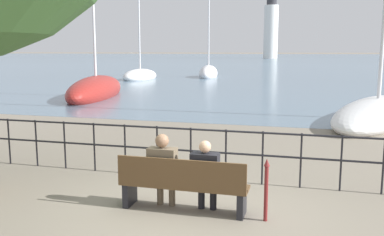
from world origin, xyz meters
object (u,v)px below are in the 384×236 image
Objects in this scene: seated_person_right at (205,173)px; sailboat_4 at (378,112)px; closed_umbrella at (266,186)px; sailboat_1 at (96,90)px; sailboat_5 at (140,76)px; harbor_lighthouse at (271,29)px; sailboat_0 at (208,73)px; park_bench at (183,185)px; seated_person_left at (163,167)px.

seated_person_right is 0.11× the size of sailboat_4.
sailboat_1 is (-11.01, 15.35, -0.20)m from closed_umbrella.
harbor_lighthouse reaches higher than sailboat_5.
park_bench is at bearing -82.98° from sailboat_0.
closed_umbrella is 0.09× the size of sailboat_5.
sailboat_0 is 7.07m from sailboat_5.
park_bench is 0.44m from seated_person_left.
park_bench is 32.05m from sailboat_5.
closed_umbrella is 11.38m from sailboat_4.
sailboat_0 is 1.25× the size of sailboat_1.
seated_person_right is at bearing -60.82° from sailboat_5.
sailboat_4 is 25.23m from sailboat_5.
sailboat_5 is at bearing -91.08° from harbor_lighthouse.
closed_umbrella is 32.63m from sailboat_5.
harbor_lighthouse is (-10.48, 133.28, 8.72)m from seated_person_left.
sailboat_4 is at bearing -42.02° from sailboat_5.
sailboat_1 is (-9.68, 15.32, -0.09)m from park_bench.
seated_person_left is at bearing -95.12° from sailboat_4.
harbor_lighthouse reaches higher than sailboat_1.
closed_umbrella is at bearing -6.46° from seated_person_right.
harbor_lighthouse is at bearing 95.21° from closed_umbrella.
sailboat_1 reaches higher than park_bench.
sailboat_1 is at bearing -101.69° from sailboat_0.
sailboat_5 reaches higher than sailboat_1.
seated_person_left is 17.88m from sailboat_1.
seated_person_left is (-0.36, 0.08, 0.25)m from park_bench.
closed_umbrella is (1.33, -0.03, 0.10)m from park_bench.
sailboat_0 is (-7.31, 34.15, -0.29)m from seated_person_left.
sailboat_0 is 99.58m from harbor_lighthouse.
harbor_lighthouse is (-12.17, 133.38, 8.86)m from closed_umbrella.
sailboat_1 is (-9.33, 15.25, -0.34)m from seated_person_left.
closed_umbrella is at bearing -59.35° from sailboat_5.
sailboat_0 is (-8.02, 34.15, -0.25)m from seated_person_right.
park_bench is 0.19× the size of sailboat_5.
sailboat_0 is at bearing 102.08° from seated_person_left.
closed_umbrella is 0.05× the size of harbor_lighthouse.
harbor_lighthouse is at bearing 86.22° from sailboat_0.
closed_umbrella is 0.11× the size of sailboat_1.
sailboat_1 is at bearing -72.49° from sailboat_5.
harbor_lighthouse is (1.97, 103.98, 9.07)m from sailboat_5.
sailboat_0 is 1.02× the size of sailboat_5.
closed_umbrella is 0.09× the size of sailboat_4.
sailboat_0 reaches higher than seated_person_left.
seated_person_left is 0.12× the size of sailboat_4.
park_bench is 11.78m from sailboat_4.
sailboat_5 is (-3.12, 14.05, -0.01)m from sailboat_1.
seated_person_right is at bearing -82.39° from sailboat_0.
sailboat_0 is 26.25m from sailboat_4.
seated_person_right is 0.13× the size of sailboat_1.
sailboat_4 is at bearing 66.32° from seated_person_left.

